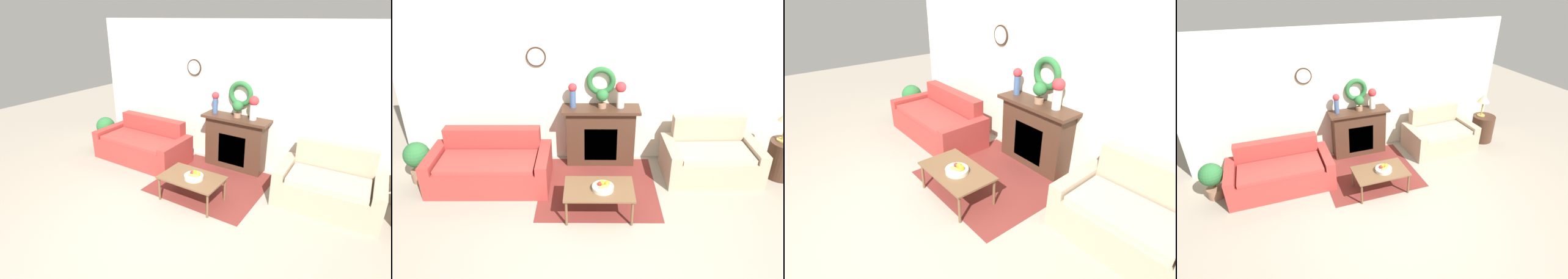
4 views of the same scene
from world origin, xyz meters
TOP-DOWN VIEW (x-y plane):
  - ground_plane at (0.00, 0.00)m, footprint 16.00×16.00m
  - floor_rug at (-0.07, 1.66)m, footprint 1.80×1.71m
  - wall_back at (-0.00, 2.66)m, footprint 6.80×0.16m
  - fireplace at (-0.02, 2.45)m, footprint 1.27×0.41m
  - couch_left at (-1.75, 1.79)m, footprint 1.86×0.94m
  - loveseat_right at (1.75, 2.06)m, footprint 1.52×0.93m
  - coffee_table at (-0.07, 1.04)m, footprint 0.96×0.61m
  - fruit_bowl at (-0.02, 1.01)m, footprint 0.30×0.30m
  - vase_on_mantel_left at (-0.47, 2.46)m, footprint 0.14×0.14m
  - vase_on_mantel_right at (0.29, 2.46)m, footprint 0.18×0.18m
  - potted_plant_on_mantel at (0.00, 2.44)m, footprint 0.20×0.20m
  - potted_plant_floor_by_couch at (-2.89, 1.84)m, footprint 0.40×0.40m

SIDE VIEW (x-z plane):
  - ground_plane at x=0.00m, z-range 0.00..0.00m
  - floor_rug at x=-0.07m, z-range 0.00..0.01m
  - couch_left at x=-1.75m, z-range -0.11..0.70m
  - loveseat_right at x=1.75m, z-range -0.14..0.77m
  - coffee_table at x=-0.07m, z-range 0.17..0.59m
  - potted_plant_floor_by_couch at x=-2.89m, z-range 0.06..0.73m
  - fruit_bowl at x=-0.02m, z-range 0.40..0.52m
  - fireplace at x=-0.02m, z-range 0.01..1.03m
  - potted_plant_on_mantel at x=0.00m, z-range 1.05..1.37m
  - vase_on_mantel_left at x=-0.47m, z-range 1.06..1.46m
  - vase_on_mantel_right at x=0.29m, z-range 1.06..1.49m
  - wall_back at x=0.00m, z-range 0.00..2.70m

